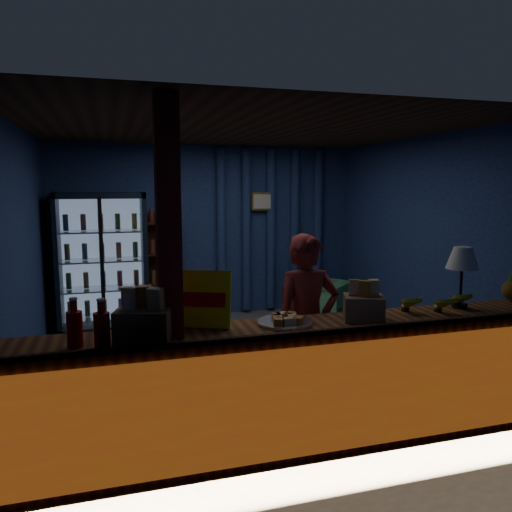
{
  "coord_description": "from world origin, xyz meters",
  "views": [
    {
      "loc": [
        -1.43,
        -5.3,
        1.99
      ],
      "look_at": [
        0.07,
        -0.2,
        1.24
      ],
      "focal_mm": 35.0,
      "sensor_mm": 36.0,
      "label": 1
    }
  ],
  "objects_px": {
    "green_chair": "(324,300)",
    "pastry_tray": "(285,321)",
    "table_lamp": "(462,260)",
    "shopkeeper": "(307,325)"
  },
  "relations": [
    {
      "from": "shopkeeper",
      "to": "pastry_tray",
      "type": "bearing_deg",
      "value": -128.91
    },
    {
      "from": "shopkeeper",
      "to": "green_chair",
      "type": "xyz_separation_m",
      "value": [
        1.4,
        2.75,
        -0.49
      ]
    },
    {
      "from": "table_lamp",
      "to": "green_chair",
      "type": "bearing_deg",
      "value": 87.14
    },
    {
      "from": "green_chair",
      "to": "pastry_tray",
      "type": "bearing_deg",
      "value": 18.66
    },
    {
      "from": "table_lamp",
      "to": "pastry_tray",
      "type": "bearing_deg",
      "value": -178.47
    },
    {
      "from": "green_chair",
      "to": "pastry_tray",
      "type": "xyz_separation_m",
      "value": [
        -1.76,
        -3.2,
        0.67
      ]
    },
    {
      "from": "green_chair",
      "to": "pastry_tray",
      "type": "distance_m",
      "value": 3.72
    },
    {
      "from": "shopkeeper",
      "to": "green_chair",
      "type": "height_order",
      "value": "shopkeeper"
    },
    {
      "from": "shopkeeper",
      "to": "pastry_tray",
      "type": "distance_m",
      "value": 0.61
    },
    {
      "from": "pastry_tray",
      "to": "green_chair",
      "type": "bearing_deg",
      "value": 61.16
    }
  ]
}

